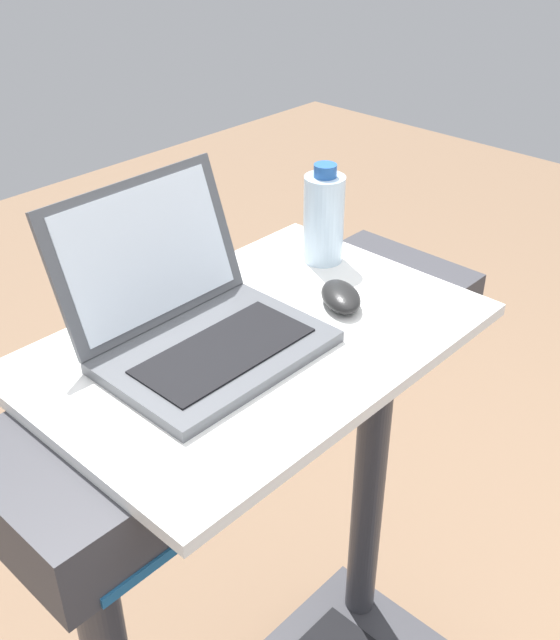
# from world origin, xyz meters

# --- Properties ---
(desk_board) EXTENTS (0.69, 0.46, 0.02)m
(desk_board) POSITION_xyz_m (0.00, 0.70, 1.09)
(desk_board) COLOR white
(desk_board) RESTS_ON treadmill_base
(laptop) EXTENTS (0.32, 0.30, 0.23)m
(laptop) POSITION_xyz_m (-0.08, 0.75, 1.15)
(laptop) COLOR #515459
(laptop) RESTS_ON desk_board
(computer_mouse) EXTENTS (0.11, 0.12, 0.03)m
(computer_mouse) POSITION_xyz_m (0.16, 0.66, 1.12)
(computer_mouse) COLOR black
(computer_mouse) RESTS_ON desk_board
(water_bottle) EXTENTS (0.07, 0.07, 0.18)m
(water_bottle) POSITION_xyz_m (0.26, 0.79, 1.18)
(water_bottle) COLOR silver
(water_bottle) RESTS_ON desk_board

